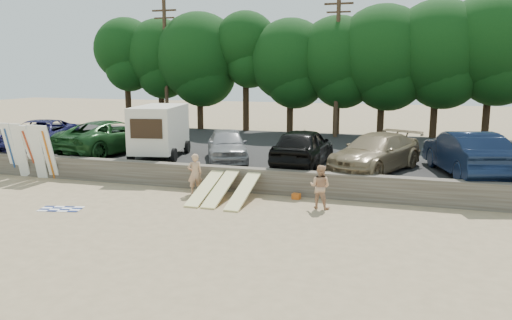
{
  "coord_description": "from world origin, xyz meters",
  "views": [
    {
      "loc": [
        6.64,
        -16.06,
        4.95
      ],
      "look_at": [
        0.69,
        3.0,
        1.35
      ],
      "focal_mm": 35.0,
      "sensor_mm": 36.0,
      "label": 1
    }
  ],
  "objects_px": {
    "car_4": "(376,152)",
    "car_3": "(303,147)",
    "car_1": "(112,136)",
    "car_5": "(466,153)",
    "box_trailer": "(159,129)",
    "cooler": "(211,189)",
    "beachgoer_b": "(320,187)",
    "beachgoer_a": "(195,174)",
    "car_0": "(40,136)",
    "car_2": "(227,145)"
  },
  "relations": [
    {
      "from": "box_trailer",
      "to": "car_0",
      "type": "relative_size",
      "value": 0.74
    },
    {
      "from": "car_3",
      "to": "car_0",
      "type": "bearing_deg",
      "value": 1.79
    },
    {
      "from": "cooler",
      "to": "car_4",
      "type": "bearing_deg",
      "value": 22.55
    },
    {
      "from": "car_0",
      "to": "beachgoer_b",
      "type": "distance_m",
      "value": 16.5
    },
    {
      "from": "beachgoer_a",
      "to": "beachgoer_b",
      "type": "xyz_separation_m",
      "value": [
        5.23,
        -0.66,
        -0.02
      ]
    },
    {
      "from": "car_3",
      "to": "car_5",
      "type": "xyz_separation_m",
      "value": [
        6.78,
        0.08,
        0.04
      ]
    },
    {
      "from": "box_trailer",
      "to": "car_5",
      "type": "height_order",
      "value": "box_trailer"
    },
    {
      "from": "car_5",
      "to": "cooler",
      "type": "height_order",
      "value": "car_5"
    },
    {
      "from": "car_4",
      "to": "beachgoer_a",
      "type": "distance_m",
      "value": 7.72
    },
    {
      "from": "car_0",
      "to": "car_3",
      "type": "bearing_deg",
      "value": -17.8
    },
    {
      "from": "car_5",
      "to": "beachgoer_b",
      "type": "relative_size",
      "value": 3.43
    },
    {
      "from": "beachgoer_a",
      "to": "car_0",
      "type": "bearing_deg",
      "value": -53.49
    },
    {
      "from": "car_0",
      "to": "car_4",
      "type": "bearing_deg",
      "value": -18.25
    },
    {
      "from": "car_4",
      "to": "beachgoer_a",
      "type": "xyz_separation_m",
      "value": [
        -6.87,
        -3.46,
        -0.67
      ]
    },
    {
      "from": "car_0",
      "to": "car_2",
      "type": "xyz_separation_m",
      "value": [
        10.65,
        0.13,
        -0.05
      ]
    },
    {
      "from": "box_trailer",
      "to": "car_1",
      "type": "xyz_separation_m",
      "value": [
        -3.05,
        0.53,
        -0.57
      ]
    },
    {
      "from": "car_4",
      "to": "car_1",
      "type": "bearing_deg",
      "value": -159.28
    },
    {
      "from": "car_1",
      "to": "car_5",
      "type": "relative_size",
      "value": 1.11
    },
    {
      "from": "car_2",
      "to": "car_5",
      "type": "distance_m",
      "value": 10.5
    },
    {
      "from": "car_0",
      "to": "beachgoer_b",
      "type": "xyz_separation_m",
      "value": [
        15.91,
        -4.33,
        -0.71
      ]
    },
    {
      "from": "box_trailer",
      "to": "car_4",
      "type": "bearing_deg",
      "value": -12.89
    },
    {
      "from": "car_1",
      "to": "car_4",
      "type": "relative_size",
      "value": 1.12
    },
    {
      "from": "car_1",
      "to": "beachgoer_a",
      "type": "relative_size",
      "value": 3.71
    },
    {
      "from": "car_5",
      "to": "box_trailer",
      "type": "bearing_deg",
      "value": -16.12
    },
    {
      "from": "car_4",
      "to": "car_3",
      "type": "bearing_deg",
      "value": -158.47
    },
    {
      "from": "box_trailer",
      "to": "car_4",
      "type": "relative_size",
      "value": 0.79
    },
    {
      "from": "car_3",
      "to": "car_5",
      "type": "distance_m",
      "value": 6.78
    },
    {
      "from": "car_4",
      "to": "box_trailer",
      "type": "bearing_deg",
      "value": -157.44
    },
    {
      "from": "car_3",
      "to": "box_trailer",
      "type": "bearing_deg",
      "value": 0.76
    },
    {
      "from": "car_5",
      "to": "beachgoer_a",
      "type": "xyz_separation_m",
      "value": [
        -10.46,
        -3.69,
        -0.78
      ]
    },
    {
      "from": "car_2",
      "to": "cooler",
      "type": "height_order",
      "value": "car_2"
    },
    {
      "from": "box_trailer",
      "to": "car_5",
      "type": "xyz_separation_m",
      "value": [
        14.03,
        -0.08,
        -0.51
      ]
    },
    {
      "from": "box_trailer",
      "to": "cooler",
      "type": "height_order",
      "value": "box_trailer"
    },
    {
      "from": "box_trailer",
      "to": "car_3",
      "type": "bearing_deg",
      "value": -12.44
    },
    {
      "from": "car_1",
      "to": "car_2",
      "type": "relative_size",
      "value": 1.36
    },
    {
      "from": "beachgoer_b",
      "to": "cooler",
      "type": "xyz_separation_m",
      "value": [
        -4.69,
        1.01,
        -0.64
      ]
    },
    {
      "from": "car_3",
      "to": "cooler",
      "type": "xyz_separation_m",
      "value": [
        -3.15,
        -3.26,
        -1.41
      ]
    },
    {
      "from": "box_trailer",
      "to": "car_1",
      "type": "bearing_deg",
      "value": 159.06
    },
    {
      "from": "car_3",
      "to": "cooler",
      "type": "bearing_deg",
      "value": 48.07
    },
    {
      "from": "car_5",
      "to": "beachgoer_b",
      "type": "distance_m",
      "value": 6.85
    },
    {
      "from": "car_5",
      "to": "beachgoer_a",
      "type": "bearing_deg",
      "value": 3.64
    },
    {
      "from": "car_5",
      "to": "car_1",
      "type": "bearing_deg",
      "value": -17.82
    },
    {
      "from": "car_2",
      "to": "car_3",
      "type": "bearing_deg",
      "value": -26.4
    },
    {
      "from": "box_trailer",
      "to": "beachgoer_b",
      "type": "distance_m",
      "value": 9.93
    },
    {
      "from": "car_3",
      "to": "beachgoer_b",
      "type": "distance_m",
      "value": 4.6
    },
    {
      "from": "cooler",
      "to": "car_0",
      "type": "bearing_deg",
      "value": 159.92
    },
    {
      "from": "car_1",
      "to": "beachgoer_a",
      "type": "distance_m",
      "value": 7.92
    },
    {
      "from": "car_3",
      "to": "car_4",
      "type": "height_order",
      "value": "car_3"
    },
    {
      "from": "box_trailer",
      "to": "car_4",
      "type": "xyz_separation_m",
      "value": [
        10.44,
        -0.31,
        -0.63
      ]
    },
    {
      "from": "car_5",
      "to": "cooler",
      "type": "xyz_separation_m",
      "value": [
        -9.93,
        -3.34,
        -1.45
      ]
    }
  ]
}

